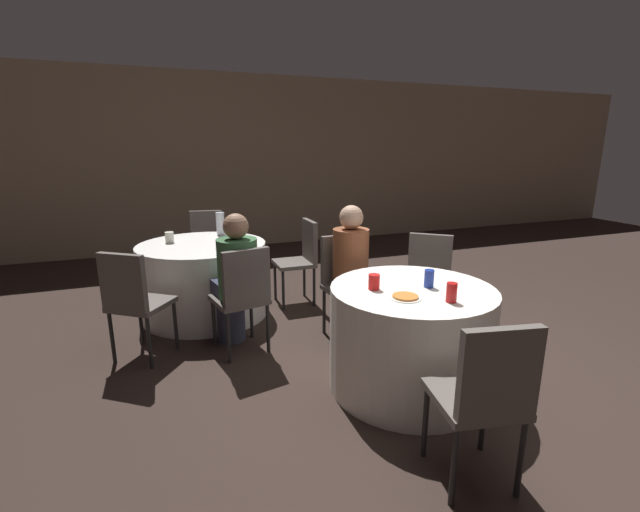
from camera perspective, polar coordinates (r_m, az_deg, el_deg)
ground_plane at (r=3.39m, az=15.16°, el=-15.47°), size 16.00×16.00×0.00m
wall_back at (r=7.46m, az=-7.06°, el=12.25°), size 16.00×0.06×2.80m
table_near at (r=3.10m, az=11.89°, el=-10.60°), size 1.12×1.12×0.73m
table_far at (r=4.45m, az=-15.19°, el=-3.02°), size 1.24×1.24×0.73m
chair_near_northeast at (r=3.94m, az=14.17°, el=-2.49°), size 0.56×0.56×0.90m
chair_near_north at (r=3.80m, az=3.39°, el=-2.68°), size 0.42×0.43×0.90m
chair_near_south at (r=2.24m, az=21.25°, el=-16.41°), size 0.47×0.48×0.90m
chair_far_east at (r=4.60m, az=-2.42°, el=0.33°), size 0.41×0.41×0.90m
chair_far_north at (r=5.41m, az=-14.83°, el=1.99°), size 0.46×0.46×0.90m
chair_far_southwest at (r=3.60m, az=-23.70°, el=-4.92°), size 0.56×0.56×0.90m
chair_far_south at (r=3.47m, az=-10.22°, el=-4.60°), size 0.47×0.47×0.90m
person_green_jacket at (r=3.60m, az=-11.25°, el=-3.28°), size 0.36×0.50×1.15m
person_floral_shirt at (r=3.65m, az=4.62°, el=-2.65°), size 0.32×0.49×1.19m
pizza_plate_near at (r=2.75m, az=11.30°, el=-5.37°), size 0.20×0.20×0.02m
soda_can_red at (r=2.74m, az=17.14°, el=-4.67°), size 0.07×0.07×0.12m
soda_can_blue at (r=2.98m, az=14.34°, el=-2.93°), size 0.07×0.07×0.12m
cup_near at (r=2.87m, az=7.22°, el=-3.44°), size 0.08×0.08×0.10m
bottle_far at (r=4.75m, az=-13.14°, el=4.23°), size 0.09×0.09×0.24m
cup_far at (r=4.49m, az=-19.43°, el=2.36°), size 0.08×0.08×0.11m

